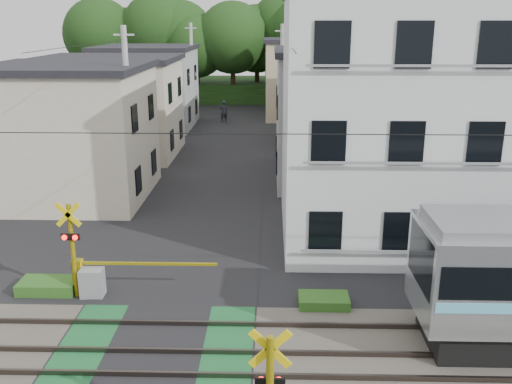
{
  "coord_description": "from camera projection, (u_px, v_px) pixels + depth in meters",
  "views": [
    {
      "loc": [
        2.99,
        -12.24,
        8.22
      ],
      "look_at": [
        2.52,
        5.0,
        2.99
      ],
      "focal_mm": 40.0,
      "sensor_mm": 36.0,
      "label": 1
    }
  ],
  "objects": [
    {
      "name": "ground",
      "position": [
        149.0,
        364.0,
        14.17
      ],
      "size": [
        120.0,
        120.0,
        0.0
      ],
      "primitive_type": "plane",
      "color": "black"
    },
    {
      "name": "track_bed",
      "position": [
        149.0,
        363.0,
        14.16
      ],
      "size": [
        120.0,
        120.0,
        0.14
      ],
      "color": "#47423A",
      "rests_on": "ground"
    },
    {
      "name": "crossing_signal_far",
      "position": [
        89.0,
        274.0,
        17.53
      ],
      "size": [
        4.74,
        0.65,
        3.09
      ],
      "color": "yellow",
      "rests_on": "ground"
    },
    {
      "name": "apartment_block",
      "position": [
        416.0,
        117.0,
        21.68
      ],
      "size": [
        10.2,
        8.36,
        9.3
      ],
      "color": "silver",
      "rests_on": "ground"
    },
    {
      "name": "houses_row",
      "position": [
        231.0,
        97.0,
        38.02
      ],
      "size": [
        22.07,
        31.35,
        6.8
      ],
      "color": "beige",
      "rests_on": "ground"
    },
    {
      "name": "tree_hill",
      "position": [
        243.0,
        45.0,
        58.18
      ],
      "size": [
        40.0,
        13.17,
        11.09
      ],
      "color": "#1B3B13",
      "rests_on": "ground"
    },
    {
      "name": "catenary",
      "position": [
        403.0,
        227.0,
        12.98
      ],
      "size": [
        60.0,
        5.04,
        7.0
      ],
      "color": "#2D2D33",
      "rests_on": "ground"
    },
    {
      "name": "utility_poles",
      "position": [
        206.0,
        90.0,
        35.03
      ],
      "size": [
        7.9,
        42.0,
        8.0
      ],
      "color": "#A5A5A0",
      "rests_on": "ground"
    },
    {
      "name": "pedestrian",
      "position": [
        224.0,
        111.0,
        47.43
      ],
      "size": [
        0.76,
        0.61,
        1.81
      ],
      "primitive_type": "imported",
      "rotation": [
        0.0,
        0.0,
        3.44
      ],
      "color": "#26272F",
      "rests_on": "ground"
    },
    {
      "name": "weed_patches",
      "position": [
        219.0,
        361.0,
        13.99
      ],
      "size": [
        10.25,
        8.8,
        0.4
      ],
      "color": "#2D5E1E",
      "rests_on": "ground"
    }
  ]
}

